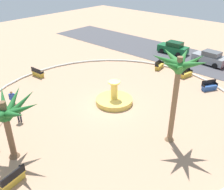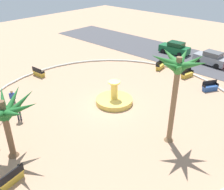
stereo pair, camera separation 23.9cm
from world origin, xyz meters
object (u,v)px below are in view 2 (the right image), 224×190
(bicycle_red_frame, at_px, (0,119))
(parked_car_second, at_px, (211,58))
(palm_tree_near_fountain, at_px, (3,112))
(bench_north, at_px, (39,73))
(person_cyclist_helmet, at_px, (18,111))
(fountain, at_px, (114,100))
(bench_southwest, at_px, (187,74))
(bench_southeast, at_px, (11,179))
(person_cyclist_photo, at_px, (13,98))
(parked_car_leftmost, at_px, (175,48))
(bench_east, at_px, (210,87))
(bench_west, at_px, (160,66))
(palm_tree_by_curb, at_px, (177,74))

(bicycle_red_frame, relative_size, parked_car_second, 0.34)
(palm_tree_near_fountain, bearing_deg, bench_north, 140.14)
(bicycle_red_frame, height_order, person_cyclist_helmet, person_cyclist_helmet)
(fountain, xyz_separation_m, bench_southwest, (1.99, 9.62, 0.04))
(bench_southeast, xyz_separation_m, person_cyclist_photo, (-7.74, 4.33, 0.60))
(bench_southeast, relative_size, parked_car_second, 0.40)
(bench_southwest, distance_m, parked_car_leftmost, 7.97)
(fountain, relative_size, bench_north, 2.03)
(bench_southeast, relative_size, person_cyclist_helmet, 1.00)
(person_cyclist_helmet, relative_size, person_cyclist_photo, 0.99)
(bench_east, relative_size, bench_west, 0.99)
(palm_tree_near_fountain, distance_m, bench_southeast, 3.92)
(fountain, distance_m, bench_east, 9.78)
(bench_southeast, bearing_deg, person_cyclist_photo, 150.81)
(person_cyclist_photo, distance_m, parked_car_second, 23.15)
(bench_southeast, distance_m, person_cyclist_photo, 8.89)
(fountain, distance_m, palm_tree_by_curb, 8.22)
(palm_tree_by_curb, distance_m, person_cyclist_helmet, 12.47)
(fountain, distance_m, parked_car_leftmost, 15.98)
(palm_tree_near_fountain, xyz_separation_m, person_cyclist_helmet, (-3.42, 2.40, -2.46))
(bench_southeast, xyz_separation_m, parked_car_leftmost, (-5.18, 26.57, 0.43))
(person_cyclist_photo, bearing_deg, parked_car_leftmost, 83.44)
(parked_car_leftmost, distance_m, parked_car_second, 5.39)
(bench_west, xyz_separation_m, parked_car_leftmost, (-1.67, 5.98, 0.43))
(fountain, relative_size, bench_west, 1.99)
(palm_tree_by_curb, distance_m, bench_north, 17.39)
(palm_tree_by_curb, distance_m, bicycle_red_frame, 13.93)
(fountain, bearing_deg, palm_tree_near_fountain, -90.85)
(palm_tree_near_fountain, relative_size, bench_north, 2.81)
(palm_tree_by_curb, relative_size, bench_west, 3.94)
(bench_southwest, xyz_separation_m, parked_car_second, (0.19, 5.54, 0.43))
(palm_tree_near_fountain, height_order, person_cyclist_photo, palm_tree_near_fountain)
(bench_north, relative_size, bicycle_red_frame, 1.15)
(bench_north, bearing_deg, fountain, 7.20)
(person_cyclist_helmet, bearing_deg, bench_west, 83.14)
(bench_north, xyz_separation_m, bench_southwest, (12.20, 10.91, 0.00))
(bench_west, xyz_separation_m, person_cyclist_photo, (-4.23, -16.26, 0.60))
(bench_southwest, distance_m, person_cyclist_photo, 17.97)
(bench_southwest, bearing_deg, bench_west, 179.18)
(bench_east, bearing_deg, palm_tree_by_curb, -82.43)
(bench_north, height_order, person_cyclist_photo, person_cyclist_photo)
(bench_east, xyz_separation_m, person_cyclist_photo, (-10.97, -14.87, 0.60))
(bench_west, height_order, parked_car_second, parked_car_second)
(parked_car_leftmost, bearing_deg, fountain, -78.47)
(parked_car_leftmost, bearing_deg, bench_southeast, -78.96)
(fountain, relative_size, palm_tree_near_fountain, 0.72)
(bench_southwest, height_order, person_cyclist_helmet, person_cyclist_helmet)
(bench_southwest, bearing_deg, bench_north, -138.21)
(bench_east, bearing_deg, person_cyclist_helmet, -119.44)
(bench_southeast, bearing_deg, parked_car_second, 89.59)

